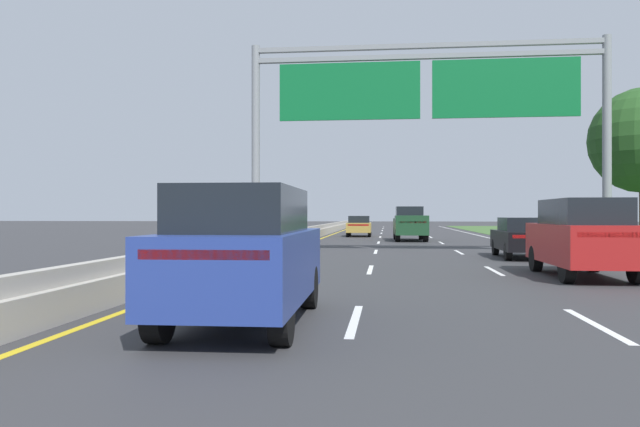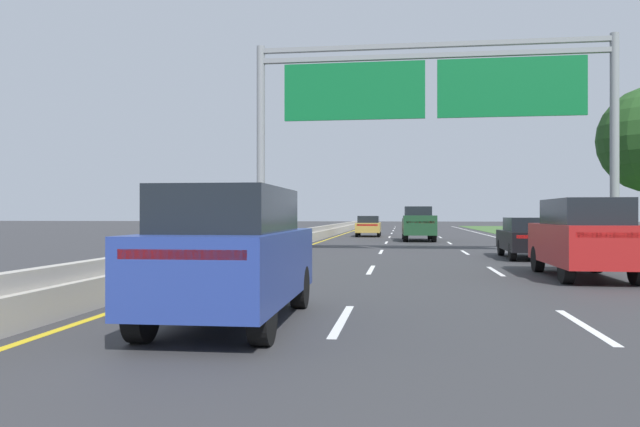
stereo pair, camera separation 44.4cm
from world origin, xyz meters
TOP-DOWN VIEW (x-y plane):
  - ground_plane at (0.00, 35.00)m, footprint 220.00×220.00m
  - lane_striping at (0.00, 34.54)m, footprint 11.96×106.00m
  - median_barrier_concrete at (-6.60, 35.00)m, footprint 0.60×110.00m
  - overhead_sign_gantry at (0.30, 26.89)m, footprint 15.06×0.42m
  - pickup_truck_darkgreen at (0.12, 40.50)m, footprint 2.10×5.44m
  - car_blue_left_lane_suv at (-3.53, 10.03)m, footprint 1.98×4.73m
  - car_black_right_lane_sedan at (3.89, 25.16)m, footprint 1.91×4.44m
  - car_gold_left_lane_sedan at (-3.47, 47.60)m, footprint 1.88×4.42m
  - car_red_right_lane_suv at (3.88, 17.85)m, footprint 1.91×4.70m

SIDE VIEW (x-z plane):
  - ground_plane at x=0.00m, z-range 0.00..0.00m
  - lane_striping at x=0.00m, z-range 0.00..0.01m
  - median_barrier_concrete at x=-6.60m, z-range -0.07..0.78m
  - car_black_right_lane_sedan at x=3.89m, z-range 0.03..1.60m
  - car_gold_left_lane_sedan at x=-3.47m, z-range 0.03..1.60m
  - pickup_truck_darkgreen at x=0.12m, z-range -0.03..2.17m
  - car_blue_left_lane_suv at x=-3.53m, z-range 0.04..2.15m
  - car_red_right_lane_suv at x=3.88m, z-range 0.04..2.15m
  - overhead_sign_gantry at x=0.30m, z-range 1.96..11.02m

